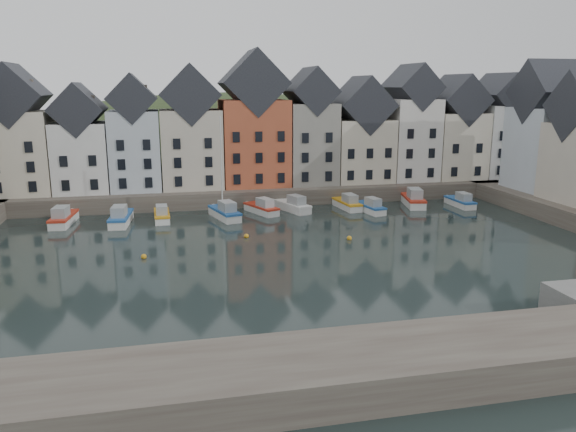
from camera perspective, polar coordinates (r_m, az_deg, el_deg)
name	(u,v)px	position (r m, az deg, el deg)	size (l,w,h in m)	color
ground	(303,258)	(50.51, 1.57, -4.29)	(260.00, 260.00, 0.00)	black
far_quay	(252,189)	(78.91, -3.69, 2.78)	(90.00, 16.00, 2.00)	#473D36
near_wall	(213,385)	(28.53, -7.66, -16.61)	(50.00, 6.00, 2.00)	#473D36
hillside	(233,262)	(108.57, -5.65, -4.70)	(153.60, 70.40, 64.00)	#29381C
far_terrace	(277,133)	(76.49, -1.14, 8.43)	(72.37, 8.16, 17.78)	beige
mooring_buoys	(250,243)	(54.74, -3.85, -2.77)	(20.50, 5.50, 0.50)	orange
boat_a	(63,218)	(67.12, -21.87, -0.23)	(2.53, 6.39, 2.40)	silver
boat_b	(121,218)	(65.24, -16.63, -0.18)	(2.51, 6.48, 2.43)	silver
boat_c	(162,215)	(65.84, -12.69, 0.08)	(1.84, 5.47, 2.08)	silver
boat_d	(225,212)	(65.51, -6.41, 0.39)	(3.46, 6.54, 11.96)	silver
boat_e	(262,208)	(67.88, -2.65, 0.79)	(3.78, 5.88, 2.17)	silver
boat_f	(293,206)	(69.08, 0.54, 1.05)	(3.81, 6.18, 2.27)	silver
boat_g	(348,204)	(70.77, 6.07, 1.25)	(2.38, 5.84, 2.18)	silver
boat_h	(370,207)	(69.21, 8.34, 0.89)	(2.60, 5.63, 2.08)	silver
boat_i	(413,200)	(74.05, 12.59, 1.63)	(3.53, 7.09, 2.61)	silver
boat_j	(461,202)	(75.06, 17.13, 1.39)	(1.75, 5.45, 2.08)	silver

